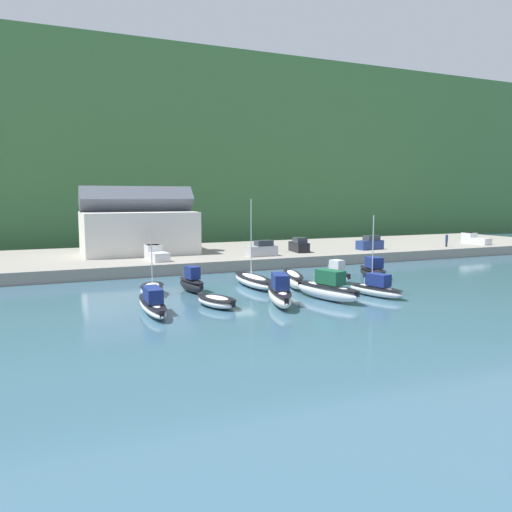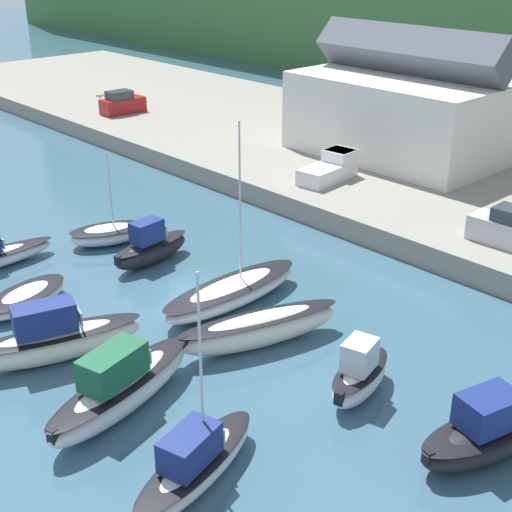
% 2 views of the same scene
% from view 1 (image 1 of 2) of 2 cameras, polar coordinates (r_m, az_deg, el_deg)
% --- Properties ---
extents(ground_plane, '(320.00, 320.00, 0.00)m').
position_cam_1_polar(ground_plane, '(51.92, -1.47, -3.82)').
color(ground_plane, '#385B70').
extents(hillside_backdrop, '(240.00, 62.88, 39.34)m').
position_cam_1_polar(hillside_backdrop, '(131.11, -15.13, 10.99)').
color(hillside_backdrop, '#42703D').
rests_on(hillside_backdrop, ground_plane).
extents(quay_promenade, '(136.45, 25.24, 1.44)m').
position_cam_1_polar(quay_promenade, '(74.51, -8.35, -0.09)').
color(quay_promenade, gray).
rests_on(quay_promenade, ground_plane).
extents(harbor_clubhouse, '(15.85, 11.26, 9.64)m').
position_cam_1_polar(harbor_clubhouse, '(74.09, -13.31, 2.98)').
color(harbor_clubhouse, silver).
rests_on(harbor_clubhouse, quay_promenade).
extents(moored_boat_0, '(3.56, 5.10, 5.68)m').
position_cam_1_polar(moored_boat_0, '(49.67, -11.79, -3.72)').
color(moored_boat_0, white).
rests_on(moored_boat_0, ground_plane).
extents(moored_boat_1, '(2.08, 5.34, 2.63)m').
position_cam_1_polar(moored_boat_1, '(50.80, -7.37, -3.01)').
color(moored_boat_1, black).
rests_on(moored_boat_1, ground_plane).
extents(moored_boat_2, '(2.52, 8.59, 9.33)m').
position_cam_1_polar(moored_boat_2, '(53.19, -0.28, -2.82)').
color(moored_boat_2, white).
rests_on(moored_boat_2, ground_plane).
extents(moored_boat_3, '(3.88, 8.03, 1.64)m').
position_cam_1_polar(moored_boat_3, '(53.29, 4.26, -2.62)').
color(moored_boat_3, white).
rests_on(moored_boat_3, ground_plane).
extents(moored_boat_4, '(2.52, 4.35, 2.58)m').
position_cam_1_polar(moored_boat_4, '(56.31, 9.10, -2.09)').
color(moored_boat_4, white).
rests_on(moored_boat_4, ground_plane).
extents(moored_boat_5, '(3.55, 6.64, 2.59)m').
position_cam_1_polar(moored_boat_5, '(59.91, 13.22, -1.66)').
color(moored_boat_5, black).
rests_on(moored_boat_5, ground_plane).
extents(moored_boat_6, '(1.82, 8.47, 2.18)m').
position_cam_1_polar(moored_boat_6, '(42.28, -11.76, -5.35)').
color(moored_boat_6, white).
rests_on(moored_boat_6, ground_plane).
extents(moored_boat_7, '(3.64, 5.30, 0.95)m').
position_cam_1_polar(moored_boat_7, '(43.69, -4.49, -5.18)').
color(moored_boat_7, white).
rests_on(moored_boat_7, ground_plane).
extents(moored_boat_8, '(3.84, 7.81, 2.82)m').
position_cam_1_polar(moored_boat_8, '(44.44, 2.71, -4.27)').
color(moored_boat_8, white).
rests_on(moored_boat_8, ground_plane).
extents(moored_boat_9, '(3.84, 7.98, 2.84)m').
position_cam_1_polar(moored_boat_9, '(46.93, 8.18, -3.73)').
color(moored_boat_9, silver).
rests_on(moored_boat_9, ground_plane).
extents(moored_boat_10, '(3.33, 6.51, 7.81)m').
position_cam_1_polar(moored_boat_10, '(49.50, 13.57, -3.58)').
color(moored_boat_10, silver).
rests_on(moored_boat_10, ground_plane).
extents(parked_car_0, '(4.26, 1.96, 2.16)m').
position_cam_1_polar(parked_car_0, '(68.54, 0.71, 0.76)').
color(parked_car_0, '#B7B7BC').
rests_on(parked_car_0, quay_promenade).
extents(parked_car_1, '(4.37, 2.24, 2.16)m').
position_cam_1_polar(parked_car_1, '(79.18, 12.91, 1.41)').
color(parked_car_1, navy).
rests_on(parked_car_1, quay_promenade).
extents(parked_car_3, '(2.27, 4.38, 2.16)m').
position_cam_1_polar(parked_car_3, '(74.12, 4.95, 1.19)').
color(parked_car_3, black).
rests_on(parked_car_3, quay_promenade).
extents(pickup_truck_0, '(2.59, 4.95, 1.90)m').
position_cam_1_polar(pickup_truck_0, '(94.01, 23.64, 1.77)').
color(pickup_truck_0, silver).
rests_on(pickup_truck_0, quay_promenade).
extents(pickup_truck_1, '(2.45, 4.91, 1.90)m').
position_cam_1_polar(pickup_truck_1, '(65.58, -11.39, 0.27)').
color(pickup_truck_1, silver).
rests_on(pickup_truck_1, quay_promenade).
extents(person_on_quay, '(0.40, 0.40, 2.14)m').
position_cam_1_polar(person_on_quay, '(86.90, 20.95, 1.71)').
color(person_on_quay, '#232838').
rests_on(person_on_quay, quay_promenade).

